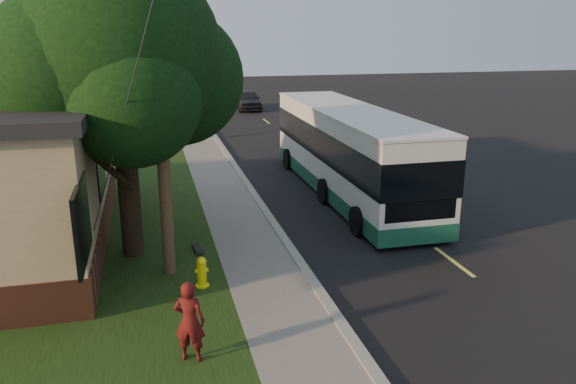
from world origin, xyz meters
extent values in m
plane|color=black|center=(0.00, 0.00, 0.00)|extent=(120.00, 120.00, 0.00)
cube|color=black|center=(4.00, 10.00, 0.01)|extent=(8.00, 80.00, 0.01)
cube|color=gray|center=(0.00, 10.00, 0.06)|extent=(0.25, 80.00, 0.12)
cube|color=slate|center=(-1.00, 10.00, 0.04)|extent=(2.00, 80.00, 0.08)
cube|color=black|center=(-4.50, 10.00, 0.04)|extent=(5.00, 80.00, 0.07)
cylinder|color=#FFF00D|center=(-2.60, 0.00, 0.35)|extent=(0.22, 0.22, 0.55)
sphere|color=#FFF00D|center=(-2.60, 0.00, 0.69)|extent=(0.24, 0.24, 0.24)
cylinder|color=#FFF00D|center=(-2.60, 0.00, 0.47)|extent=(0.30, 0.10, 0.10)
cylinder|color=#FFF00D|center=(-2.60, 0.00, 0.47)|extent=(0.10, 0.18, 0.10)
cylinder|color=#FFF00D|center=(-2.60, 0.00, 0.09)|extent=(0.32, 0.32, 0.04)
cylinder|color=#473321|center=(-3.30, 1.00, 4.57)|extent=(0.30, 0.30, 9.00)
cylinder|color=#2D2D30|center=(-4.20, -0.10, 3.80)|extent=(2.52, 3.21, 7.60)
cylinder|color=black|center=(-4.20, 2.50, 2.07)|extent=(0.56, 0.56, 4.00)
sphere|color=black|center=(-4.20, 2.50, 5.27)|extent=(5.20, 5.20, 5.20)
sphere|color=black|center=(-2.80, 3.10, 4.67)|extent=(3.60, 3.60, 3.60)
sphere|color=black|center=(-5.40, 2.10, 4.97)|extent=(3.80, 3.80, 3.80)
sphere|color=black|center=(-3.90, 1.20, 4.37)|extent=(3.20, 3.20, 3.20)
sphere|color=black|center=(-4.80, 3.90, 5.67)|extent=(3.40, 3.40, 3.40)
sphere|color=black|center=(-3.30, 3.70, 6.27)|extent=(3.00, 3.00, 3.00)
cylinder|color=black|center=(-3.50, 18.00, 1.72)|extent=(0.24, 0.24, 3.30)
cylinder|color=black|center=(-3.50, 18.00, 3.37)|extent=(1.38, 0.57, 2.01)
cylinder|color=black|center=(-3.50, 18.00, 3.37)|extent=(0.74, 1.21, 1.58)
cylinder|color=black|center=(-3.50, 18.00, 3.37)|extent=(0.65, 1.05, 1.95)
cylinder|color=black|center=(-3.50, 18.00, 3.37)|extent=(1.28, 0.53, 1.33)
cylinder|color=black|center=(-3.50, 18.00, 3.37)|extent=(0.75, 1.21, 1.70)
cylinder|color=black|center=(-3.00, 30.00, 1.58)|extent=(0.24, 0.24, 3.03)
cylinder|color=black|center=(-3.00, 30.00, 3.10)|extent=(1.38, 0.57, 2.01)
cylinder|color=black|center=(-3.00, 30.00, 3.10)|extent=(0.74, 1.21, 1.58)
cylinder|color=black|center=(-3.00, 30.00, 3.10)|extent=(0.65, 1.05, 1.95)
cylinder|color=black|center=(-3.00, 30.00, 3.10)|extent=(1.28, 0.53, 1.33)
cylinder|color=black|center=(-3.00, 30.00, 3.10)|extent=(0.75, 1.21, 1.70)
cylinder|color=#2D2D30|center=(0.50, 34.00, 2.75)|extent=(0.16, 0.16, 5.50)
imported|color=black|center=(0.50, 34.00, 4.50)|extent=(0.18, 0.22, 1.10)
cube|color=silver|center=(3.45, 6.74, 1.79)|extent=(2.41, 11.59, 2.61)
cube|color=#175237|center=(3.45, 6.74, 0.43)|extent=(2.43, 11.61, 0.53)
cube|color=black|center=(3.45, 6.74, 1.98)|extent=(2.45, 11.63, 1.06)
cube|color=black|center=(3.45, 0.98, 1.64)|extent=(2.11, 0.06, 1.55)
cube|color=yellow|center=(3.45, 0.99, 2.95)|extent=(1.55, 0.06, 0.34)
cube|color=#FFF2CC|center=(2.73, 0.97, 0.53)|extent=(0.24, 0.04, 0.14)
cube|color=#FFF2CC|center=(4.18, 0.97, 0.53)|extent=(0.24, 0.04, 0.14)
cube|color=silver|center=(3.45, 6.74, 3.11)|extent=(2.46, 11.64, 0.08)
cylinder|color=black|center=(2.24, 2.49, 0.44)|extent=(0.27, 0.89, 0.89)
cylinder|color=black|center=(4.66, 2.49, 0.44)|extent=(0.27, 0.89, 0.89)
cylinder|color=black|center=(2.24, 5.78, 0.44)|extent=(0.27, 0.89, 0.89)
cylinder|color=black|center=(4.66, 5.78, 0.44)|extent=(0.27, 0.89, 0.89)
cylinder|color=black|center=(2.24, 10.99, 0.44)|extent=(0.27, 0.89, 0.89)
cylinder|color=black|center=(4.66, 10.99, 0.44)|extent=(0.27, 0.89, 0.89)
imported|color=#511010|center=(-3.10, -3.01, 0.85)|extent=(0.67, 0.56, 1.56)
cube|color=black|center=(-2.50, 2.29, 0.14)|extent=(0.27, 0.82, 0.02)
cylinder|color=silver|center=(-2.48, 2.00, 0.10)|extent=(0.19, 0.07, 0.05)
cylinder|color=silver|center=(-2.52, 2.57, 0.10)|extent=(0.19, 0.07, 0.05)
imported|color=black|center=(3.82, 29.87, 0.74)|extent=(1.99, 4.45, 1.49)
camera|label=1|loc=(-3.57, -12.23, 5.93)|focal=35.00mm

